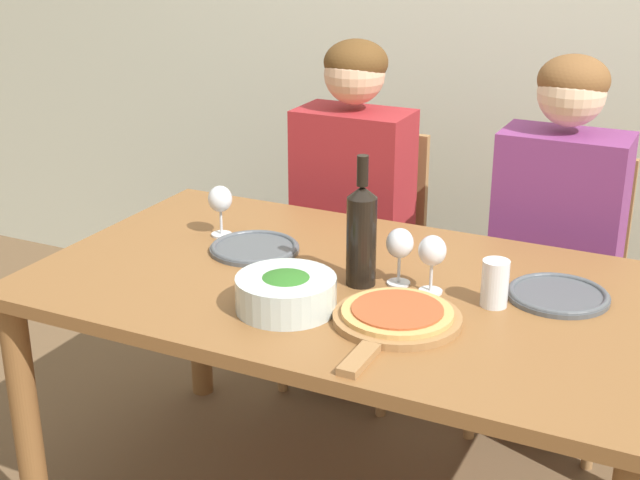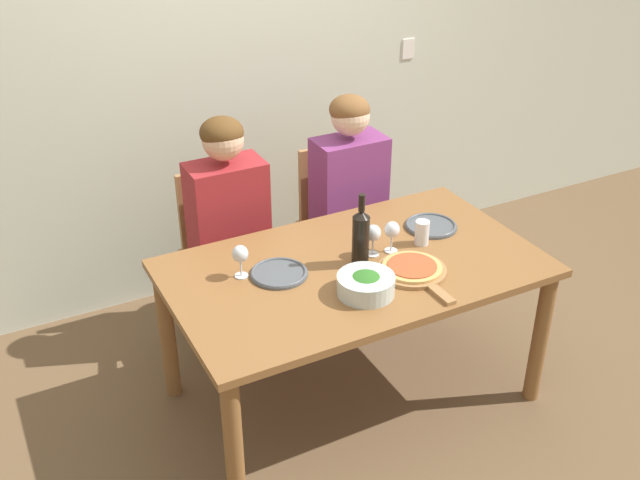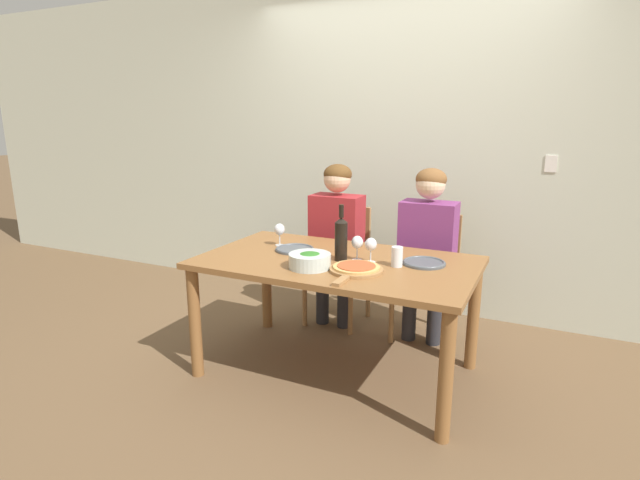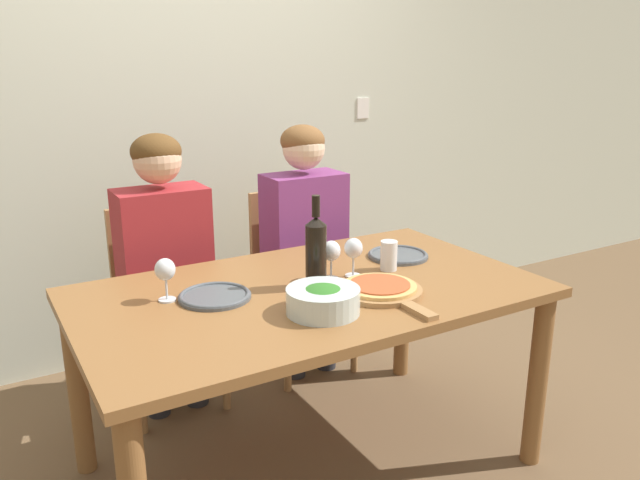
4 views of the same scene
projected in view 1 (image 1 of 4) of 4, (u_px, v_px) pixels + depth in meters
The scene contains 14 objects.
dining_table at pixel (351, 316), 2.32m from camera, with size 1.65×0.96×0.74m.
chair_left at pixel (362, 247), 3.18m from camera, with size 0.42×0.42×0.89m.
chair_right at pixel (558, 281), 2.90m from camera, with size 0.42×0.42×0.89m.
person_woman at pixel (351, 187), 3.00m from camera, with size 0.47×0.51×1.24m.
person_man at pixel (558, 217), 2.72m from camera, with size 0.47×0.51×1.24m.
wine_bottle at pixel (361, 234), 2.22m from camera, with size 0.08×0.08×0.34m.
broccoli_bowl at pixel (286, 293), 2.12m from camera, with size 0.24×0.24×0.09m.
dinner_plate_left at pixel (255, 248), 2.48m from camera, with size 0.25×0.25×0.02m.
dinner_plate_right at pixel (558, 295), 2.19m from camera, with size 0.25×0.25×0.02m.
pizza_on_board at pixel (396, 317), 2.06m from camera, with size 0.30×0.44×0.04m.
wine_glass_left at pixel (220, 201), 2.56m from camera, with size 0.07×0.07×0.15m.
wine_glass_right at pixel (432, 253), 2.19m from camera, with size 0.07×0.07×0.15m.
wine_glass_centre at pixel (400, 246), 2.23m from camera, with size 0.07×0.07×0.15m.
water_tumbler at pixel (495, 283), 2.13m from camera, with size 0.07×0.07×0.12m.
Camera 1 is at (0.85, -1.92, 1.65)m, focal length 50.00 mm.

